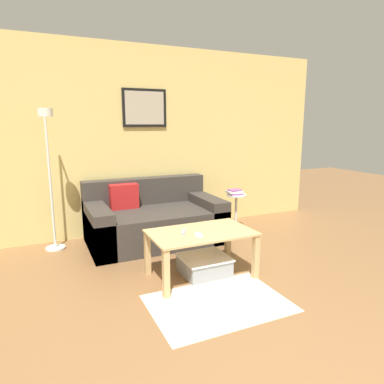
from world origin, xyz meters
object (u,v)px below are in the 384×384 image
couch (153,220)px  book_stack (235,192)px  side_table (236,209)px  coffee_table (201,239)px  remote_control (184,232)px  floor_lamp (49,166)px  cell_phone (199,235)px  storage_bin (204,265)px

couch → book_stack: (1.22, -0.02, 0.28)m
side_table → coffee_table: bearing=-134.0°
remote_control → side_table: bearing=68.7°
couch → remote_control: couch is taller
floor_lamp → cell_phone: size_ratio=11.99×
remote_control → cell_phone: (0.10, -0.13, -0.01)m
storage_bin → side_table: 1.60m
couch → floor_lamp: floor_lamp is taller
couch → side_table: bearing=-1.5°
couch → book_stack: couch is taller
storage_bin → side_table: size_ratio=0.92×
coffee_table → storage_bin: (0.05, 0.03, -0.29)m
floor_lamp → book_stack: floor_lamp is taller
coffee_table → book_stack: size_ratio=4.39×
floor_lamp → book_stack: 2.47m
side_table → book_stack: size_ratio=2.24×
floor_lamp → remote_control: bearing=-49.0°
side_table → storage_bin: bearing=-133.3°
remote_control → coffee_table: bearing=15.6°
side_table → floor_lamp: bearing=176.6°
couch → side_table: size_ratio=3.24×
remote_control → couch: bearing=113.9°
book_stack → cell_phone: bearing=-132.9°
storage_bin → remote_control: remote_control is taller
cell_phone → storage_bin: bearing=62.8°
couch → book_stack: size_ratio=7.24×
coffee_table → remote_control: remote_control is taller
storage_bin → couch: bearing=97.2°
storage_bin → floor_lamp: bearing=136.1°
storage_bin → cell_phone: cell_phone is taller
floor_lamp → remote_control: floor_lamp is taller
side_table → remote_control: (-1.31, -1.14, 0.17)m
coffee_table → remote_control: (-0.17, 0.04, 0.09)m
couch → coffee_table: (0.10, -1.21, 0.11)m
remote_control → cell_phone: 0.17m
coffee_table → cell_phone: (-0.07, -0.10, 0.09)m
storage_bin → book_stack: book_stack is taller
cell_phone → book_stack: bearing=65.1°
couch → cell_phone: bearing=-88.9°
side_table → book_stack: book_stack is taller
cell_phone → couch: bearing=109.0°
remote_control → floor_lamp: bearing=158.7°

